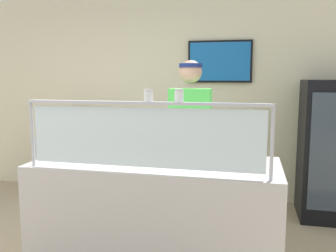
% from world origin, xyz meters
% --- Properties ---
extents(ground_plane, '(12.00, 12.00, 0.00)m').
position_xyz_m(ground_plane, '(0.95, 1.00, 0.00)').
color(ground_plane, tan).
rests_on(ground_plane, ground).
extents(shop_rear_unit, '(6.30, 0.13, 2.70)m').
position_xyz_m(shop_rear_unit, '(0.96, 2.48, 1.36)').
color(shop_rear_unit, beige).
rests_on(shop_rear_unit, ground).
extents(serving_counter, '(1.90, 0.79, 0.95)m').
position_xyz_m(serving_counter, '(0.95, 0.39, 0.47)').
color(serving_counter, '#BCB7B2').
rests_on(serving_counter, ground).
extents(sneeze_guard, '(1.73, 0.06, 0.49)m').
position_xyz_m(sneeze_guard, '(0.95, 0.06, 1.26)').
color(sneeze_guard, '#B2B5BC').
rests_on(sneeze_guard, serving_counter).
extents(pizza_tray, '(0.43, 0.43, 0.04)m').
position_xyz_m(pizza_tray, '(1.03, 0.47, 0.97)').
color(pizza_tray, '#9EA0A8').
rests_on(pizza_tray, serving_counter).
extents(pizza_server, '(0.15, 0.29, 0.01)m').
position_xyz_m(pizza_server, '(1.06, 0.45, 0.99)').
color(pizza_server, '#ADAFB7').
rests_on(pizza_server, pizza_tray).
extents(parmesan_shaker, '(0.06, 0.06, 0.08)m').
position_xyz_m(parmesan_shaker, '(0.99, 0.06, 1.48)').
color(parmesan_shaker, white).
rests_on(parmesan_shaker, sneeze_guard).
extents(pepper_flake_shaker, '(0.06, 0.06, 0.09)m').
position_xyz_m(pepper_flake_shaker, '(1.20, 0.06, 1.48)').
color(pepper_flake_shaker, white).
rests_on(pepper_flake_shaker, sneeze_guard).
extents(worker_figure, '(0.41, 0.50, 1.76)m').
position_xyz_m(worker_figure, '(1.12, 1.04, 1.01)').
color(worker_figure, '#23232D').
rests_on(worker_figure, ground).
extents(drink_fridge, '(0.62, 0.66, 1.58)m').
position_xyz_m(drink_fridge, '(2.54, 2.04, 0.79)').
color(drink_fridge, black).
rests_on(drink_fridge, ground).
extents(prep_shelf, '(0.70, 0.55, 0.83)m').
position_xyz_m(prep_shelf, '(-0.70, 1.99, 0.41)').
color(prep_shelf, '#B7BABF').
rests_on(prep_shelf, ground).
extents(pizza_box_stack, '(0.44, 0.42, 0.31)m').
position_xyz_m(pizza_box_stack, '(-0.70, 1.99, 0.99)').
color(pizza_box_stack, tan).
rests_on(pizza_box_stack, prep_shelf).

